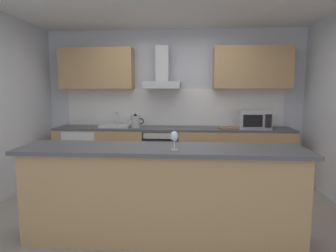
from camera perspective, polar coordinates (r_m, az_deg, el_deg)
name	(u,v)px	position (r m, az deg, el deg)	size (l,w,h in m)	color
ground	(164,216)	(3.69, -0.71, -17.50)	(5.56, 4.65, 0.02)	gray
wall_back	(174,103)	(5.24, 1.11, 4.56)	(5.56, 0.12, 2.60)	silver
backsplash_tile	(173,107)	(5.17, 1.06, 3.76)	(3.88, 0.02, 0.66)	white
counter_back	(172,153)	(4.97, 0.83, -5.45)	(4.01, 0.60, 0.90)	tan
counter_island	(162,193)	(2.98, -1.24, -13.24)	(2.84, 0.64, 0.96)	tan
upper_cabinets	(173,68)	(5.02, 0.97, 11.43)	(3.96, 0.32, 0.70)	tan
oven	(162,153)	(4.96, -1.25, -5.37)	(0.60, 0.62, 0.80)	slate
refrigerator	(84,154)	(5.28, -16.31, -5.29)	(0.58, 0.60, 0.85)	white
microwave	(254,120)	(4.93, 16.76, 1.21)	(0.50, 0.38, 0.30)	#B7BABC
sink	(116,125)	(5.03, -10.31, 0.11)	(0.50, 0.40, 0.26)	silver
kettle	(135,121)	(4.90, -6.49, 0.91)	(0.29, 0.15, 0.24)	#B7BABC
range_hood	(162,75)	(4.98, -1.14, 10.05)	(0.62, 0.45, 0.72)	#B7BABC
wine_glass	(174,137)	(2.71, 1.29, -2.18)	(0.08, 0.08, 0.18)	silver
chopping_board	(229,128)	(4.88, 12.10, -0.35)	(0.34, 0.22, 0.02)	#9E7247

